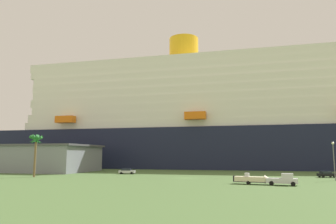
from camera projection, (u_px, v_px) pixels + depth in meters
name	position (u px, v px, depth m)	size (l,w,h in m)	color
ground_plane	(195.00, 172.00, 105.60)	(600.00, 600.00, 0.00)	#4C6B38
cruise_ship	(265.00, 124.00, 129.82)	(280.96, 54.44, 65.73)	#191E38
terminal_building	(30.00, 158.00, 107.72)	(46.20, 27.56, 8.95)	gray
pickup_truck	(283.00, 180.00, 58.54)	(5.90, 3.22, 2.20)	silver
small_boat_on_trailer	(254.00, 179.00, 60.55)	(8.06, 3.19, 2.15)	#595960
palm_tree	(36.00, 143.00, 80.97)	(3.63, 3.56, 10.88)	brown
street_lamp	(334.00, 155.00, 69.64)	(0.56, 0.56, 8.51)	slate
parked_car_silver_sedan	(127.00, 171.00, 92.39)	(4.85, 2.27, 1.58)	silver
parked_car_black_coupe	(327.00, 174.00, 78.26)	(4.57, 2.69, 1.58)	black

